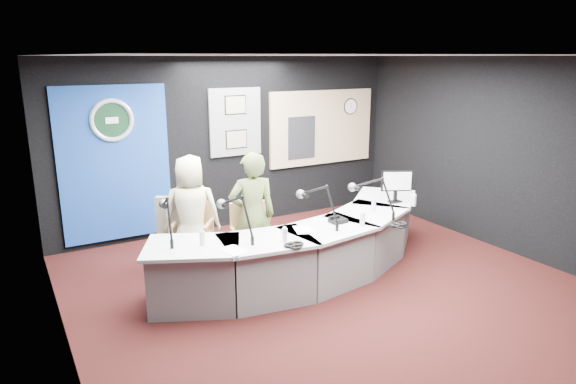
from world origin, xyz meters
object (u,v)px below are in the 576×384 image
person_man (191,213)px  person_woman (252,216)px  armchair_left (192,233)px  broadcast_desk (308,249)px  armchair_right (253,243)px

person_man → person_woman: (0.58, -0.67, 0.05)m
armchair_left → person_man: (0.00, 0.00, 0.29)m
person_woman → armchair_left: bearing=-36.1°
person_man → broadcast_desk: bearing=163.1°
person_man → person_woman: bearing=153.6°
armchair_left → broadcast_desk: bearing=-5.2°
armchair_left → armchair_right: armchair_left is taller
broadcast_desk → armchair_right: bearing=152.2°
person_woman → armchair_right: bearing=-31.7°
broadcast_desk → armchair_right: armchair_right is taller
armchair_left → person_woman: 0.95m
armchair_left → armchair_right: bearing=-14.8°
person_woman → broadcast_desk: bearing=165.5°
armchair_left → person_woman: person_woman is taller
broadcast_desk → person_woman: (-0.63, 0.33, 0.45)m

